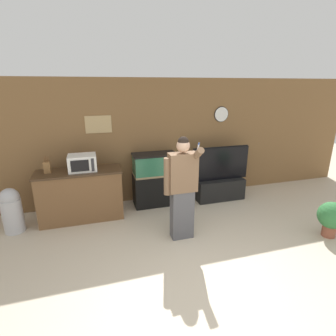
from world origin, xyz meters
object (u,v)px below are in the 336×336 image
aquarium_on_stand (155,179)px  trash_bin (12,210)px  counter_island (81,195)px  person_standing (182,187)px  microwave (82,163)px  potted_plant (332,217)px  tv_on_stand (220,184)px  knife_block (47,167)px

aquarium_on_stand → trash_bin: (-2.63, -0.39, -0.15)m
trash_bin → counter_island: bearing=7.8°
counter_island → aquarium_on_stand: size_ratio=1.37×
aquarium_on_stand → trash_bin: aquarium_on_stand is taller
person_standing → trash_bin: 2.95m
microwave → aquarium_on_stand: microwave is taller
microwave → trash_bin: 1.42m
aquarium_on_stand → person_standing: size_ratio=0.65×
aquarium_on_stand → potted_plant: aquarium_on_stand is taller
microwave → tv_on_stand: size_ratio=0.38×
knife_block → aquarium_on_stand: bearing=5.4°
person_standing → potted_plant: 2.56m
knife_block → tv_on_stand: 3.52m
potted_plant → aquarium_on_stand: bearing=140.6°
counter_island → knife_block: bearing=175.5°
microwave → trash_bin: (-1.22, -0.17, -0.69)m
aquarium_on_stand → person_standing: (0.11, -1.38, 0.33)m
knife_block → potted_plant: 4.95m
trash_bin → aquarium_on_stand: bearing=8.4°
counter_island → tv_on_stand: size_ratio=1.18×
microwave → counter_island: bearing=-172.0°
aquarium_on_stand → trash_bin: 2.66m
person_standing → aquarium_on_stand: bearing=94.6°
tv_on_stand → trash_bin: size_ratio=1.62×
aquarium_on_stand → person_standing: 1.42m
aquarium_on_stand → potted_plant: 3.26m
tv_on_stand → potted_plant: bearing=-60.7°
knife_block → person_standing: (2.12, -1.19, -0.18)m
counter_island → potted_plant: bearing=-24.6°
trash_bin → potted_plant: bearing=-18.1°
person_standing → potted_plant: size_ratio=2.80×
counter_island → microwave: microwave is taller
person_standing → potted_plant: (2.41, -0.69, -0.53)m
potted_plant → trash_bin: trash_bin is taller
counter_island → aquarium_on_stand: aquarium_on_stand is taller
counter_island → trash_bin: size_ratio=1.91×
potted_plant → microwave: bearing=154.8°
counter_island → knife_block: knife_block is taller
knife_block → tv_on_stand: size_ratio=0.24×
trash_bin → person_standing: bearing=-19.9°
person_standing → trash_bin: bearing=160.1°
microwave → potted_plant: 4.40m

